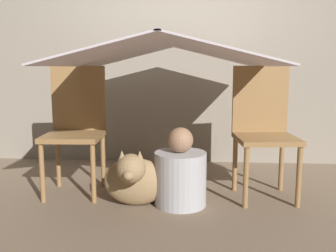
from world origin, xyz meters
name	(u,v)px	position (x,y,z in m)	size (l,w,h in m)	color
ground_plane	(167,202)	(0.00, 0.00, 0.00)	(8.80, 8.80, 0.00)	#7A6651
wall_back	(176,36)	(0.00, 1.20, 1.25)	(7.00, 0.05, 2.50)	gray
chair_left	(76,124)	(-0.71, 0.21, 0.52)	(0.44, 0.44, 0.96)	olive
chair_right	(263,126)	(0.69, 0.21, 0.52)	(0.45, 0.45, 0.96)	olive
sheet_canopy	(168,53)	(0.00, 0.13, 1.05)	(1.41, 1.53, 0.19)	silver
person_front	(180,175)	(0.10, -0.04, 0.21)	(0.36, 0.36, 0.54)	#B2B2B7
dog	(134,179)	(-0.21, -0.11, 0.20)	(0.44, 0.39, 0.42)	#9E7F56
floor_cushion	(150,187)	(-0.14, 0.18, 0.05)	(0.36, 0.29, 0.10)	#7FB27F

